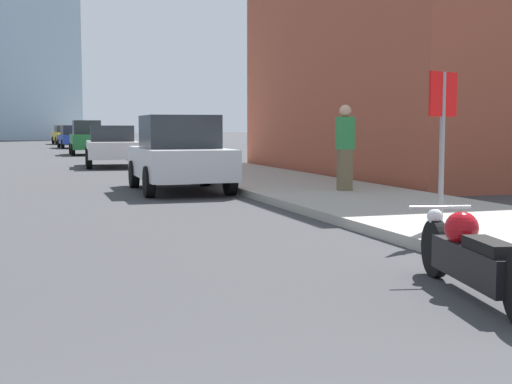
{
  "coord_description": "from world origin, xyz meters",
  "views": [
    {
      "loc": [
        -0.56,
        -1.36,
        1.49
      ],
      "look_at": [
        1.66,
        5.5,
        0.84
      ],
      "focal_mm": 50.0,
      "sensor_mm": 36.0,
      "label": 1
    }
  ],
  "objects_px": {
    "parked_car_silver": "(179,154)",
    "pedestrian": "(345,146)",
    "motorcycle": "(472,257)",
    "parked_car_white": "(112,146)",
    "parked_car_green": "(87,138)",
    "stop_sign": "(443,121)",
    "parked_car_blue": "(73,137)",
    "parked_car_yellow": "(64,135)"
  },
  "relations": [
    {
      "from": "parked_car_silver",
      "to": "pedestrian",
      "type": "distance_m",
      "value": 3.97
    },
    {
      "from": "motorcycle",
      "to": "parked_car_silver",
      "type": "distance_m",
      "value": 11.09
    },
    {
      "from": "parked_car_white",
      "to": "pedestrian",
      "type": "height_order",
      "value": "pedestrian"
    },
    {
      "from": "parked_car_green",
      "to": "pedestrian",
      "type": "relative_size",
      "value": 2.15
    },
    {
      "from": "parked_car_green",
      "to": "stop_sign",
      "type": "relative_size",
      "value": 1.87
    },
    {
      "from": "parked_car_silver",
      "to": "parked_car_blue",
      "type": "relative_size",
      "value": 0.94
    },
    {
      "from": "parked_car_yellow",
      "to": "parked_car_silver",
      "type": "bearing_deg",
      "value": -93.29
    },
    {
      "from": "motorcycle",
      "to": "parked_car_silver",
      "type": "xyz_separation_m",
      "value": [
        -0.28,
        11.07,
        0.51
      ]
    },
    {
      "from": "parked_car_silver",
      "to": "stop_sign",
      "type": "height_order",
      "value": "stop_sign"
    },
    {
      "from": "parked_car_green",
      "to": "motorcycle",
      "type": "bearing_deg",
      "value": -88.22
    },
    {
      "from": "parked_car_white",
      "to": "stop_sign",
      "type": "height_order",
      "value": "stop_sign"
    },
    {
      "from": "parked_car_silver",
      "to": "stop_sign",
      "type": "distance_m",
      "value": 8.17
    },
    {
      "from": "pedestrian",
      "to": "parked_car_silver",
      "type": "bearing_deg",
      "value": 140.27
    },
    {
      "from": "parked_car_white",
      "to": "parked_car_yellow",
      "type": "bearing_deg",
      "value": 93.53
    },
    {
      "from": "parked_car_green",
      "to": "stop_sign",
      "type": "bearing_deg",
      "value": -85.0
    },
    {
      "from": "stop_sign",
      "to": "parked_car_blue",
      "type": "bearing_deg",
      "value": 92.77
    },
    {
      "from": "parked_car_yellow",
      "to": "pedestrian",
      "type": "distance_m",
      "value": 51.02
    },
    {
      "from": "motorcycle",
      "to": "parked_car_blue",
      "type": "distance_m",
      "value": 47.29
    },
    {
      "from": "parked_car_green",
      "to": "pedestrian",
      "type": "distance_m",
      "value": 26.03
    },
    {
      "from": "parked_car_green",
      "to": "parked_car_white",
      "type": "bearing_deg",
      "value": -89.39
    },
    {
      "from": "parked_car_yellow",
      "to": "motorcycle",
      "type": "bearing_deg",
      "value": -93.04
    },
    {
      "from": "motorcycle",
      "to": "parked_car_blue",
      "type": "relative_size",
      "value": 0.53
    },
    {
      "from": "parked_car_silver",
      "to": "parked_car_white",
      "type": "xyz_separation_m",
      "value": [
        -0.29,
        10.96,
        -0.07
      ]
    },
    {
      "from": "parked_car_blue",
      "to": "parked_car_yellow",
      "type": "relative_size",
      "value": 0.98
    },
    {
      "from": "parked_car_white",
      "to": "parked_car_green",
      "type": "xyz_separation_m",
      "value": [
        0.07,
        12.33,
        0.1
      ]
    },
    {
      "from": "parked_car_yellow",
      "to": "stop_sign",
      "type": "distance_m",
      "value": 56.32
    },
    {
      "from": "parked_car_green",
      "to": "parked_car_blue",
      "type": "distance_m",
      "value": 12.93
    },
    {
      "from": "parked_car_white",
      "to": "parked_car_green",
      "type": "relative_size",
      "value": 1.1
    },
    {
      "from": "parked_car_blue",
      "to": "stop_sign",
      "type": "distance_m",
      "value": 44.17
    },
    {
      "from": "motorcycle",
      "to": "stop_sign",
      "type": "bearing_deg",
      "value": 73.65
    },
    {
      "from": "parked_car_green",
      "to": "parked_car_yellow",
      "type": "relative_size",
      "value": 0.84
    },
    {
      "from": "parked_car_blue",
      "to": "parked_car_white",
      "type": "bearing_deg",
      "value": -93.12
    },
    {
      "from": "parked_car_blue",
      "to": "parked_car_yellow",
      "type": "bearing_deg",
      "value": 87.19
    },
    {
      "from": "motorcycle",
      "to": "parked_car_green",
      "type": "height_order",
      "value": "parked_car_green"
    },
    {
      "from": "parked_car_silver",
      "to": "parked_car_blue",
      "type": "distance_m",
      "value": 36.22
    },
    {
      "from": "parked_car_silver",
      "to": "parked_car_white",
      "type": "relative_size",
      "value": 0.99
    },
    {
      "from": "parked_car_white",
      "to": "parked_car_blue",
      "type": "bearing_deg",
      "value": 93.43
    },
    {
      "from": "motorcycle",
      "to": "parked_car_white",
      "type": "xyz_separation_m",
      "value": [
        -0.58,
        22.03,
        0.44
      ]
    },
    {
      "from": "parked_car_silver",
      "to": "parked_car_green",
      "type": "xyz_separation_m",
      "value": [
        -0.22,
        23.29,
        0.03
      ]
    },
    {
      "from": "parked_car_silver",
      "to": "parked_car_blue",
      "type": "height_order",
      "value": "parked_car_silver"
    },
    {
      "from": "parked_car_yellow",
      "to": "stop_sign",
      "type": "relative_size",
      "value": 2.23
    },
    {
      "from": "stop_sign",
      "to": "pedestrian",
      "type": "distance_m",
      "value": 5.48
    }
  ]
}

